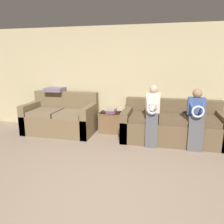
{
  "coord_description": "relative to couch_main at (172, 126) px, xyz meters",
  "views": [
    {
      "loc": [
        0.69,
        -2.05,
        1.74
      ],
      "look_at": [
        -0.24,
        1.95,
        0.77
      ],
      "focal_mm": 35.0,
      "sensor_mm": 36.0,
      "label": 1
    }
  ],
  "objects": [
    {
      "name": "child_right_seated",
      "position": [
        0.42,
        -0.42,
        0.35
      ],
      "size": [
        0.33,
        0.38,
        1.21
      ],
      "color": "#56565B",
      "rests_on": "ground_plane"
    },
    {
      "name": "wall_back",
      "position": [
        -0.94,
        0.51,
        0.95
      ],
      "size": [
        7.87,
        0.06,
        2.55
      ],
      "color": "#C6B789",
      "rests_on": "ground_plane"
    },
    {
      "name": "child_left_seated",
      "position": [
        -0.42,
        -0.41,
        0.38
      ],
      "size": [
        0.29,
        0.38,
        1.26
      ],
      "color": "#56565B",
      "rests_on": "ground_plane"
    },
    {
      "name": "couch_main",
      "position": [
        0.0,
        0.0,
        0.0
      ],
      "size": [
        2.16,
        0.99,
        0.87
      ],
      "color": "brown",
      "rests_on": "ground_plane"
    },
    {
      "name": "ground_plane",
      "position": [
        -0.94,
        -2.76,
        -0.33
      ],
      "size": [
        14.0,
        14.0,
        0.0
      ],
      "primitive_type": "plane",
      "color": "gray"
    },
    {
      "name": "book_stack",
      "position": [
        -1.45,
        0.24,
        0.23
      ],
      "size": [
        0.24,
        0.32,
        0.1
      ],
      "color": "#7A4284",
      "rests_on": "side_shelf"
    },
    {
      "name": "throw_pillow",
      "position": [
        -2.93,
        0.31,
        0.69
      ],
      "size": [
        0.46,
        0.46,
        0.1
      ],
      "color": "slate",
      "rests_on": "couch_side"
    },
    {
      "name": "couch_side",
      "position": [
        -2.65,
        -0.02,
        0.02
      ],
      "size": [
        1.68,
        0.95,
        0.97
      ],
      "color": "brown",
      "rests_on": "ground_plane"
    },
    {
      "name": "side_shelf",
      "position": [
        -1.44,
        0.24,
        -0.07
      ],
      "size": [
        0.57,
        0.44,
        0.5
      ],
      "color": "brown",
      "rests_on": "ground_plane"
    }
  ]
}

